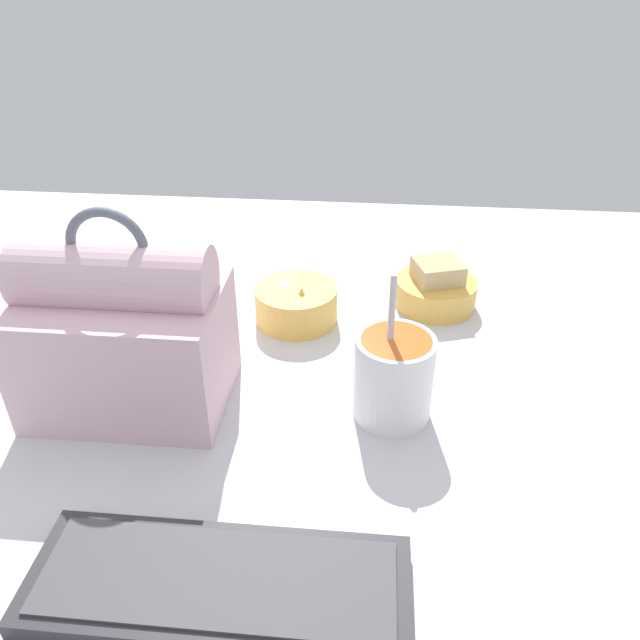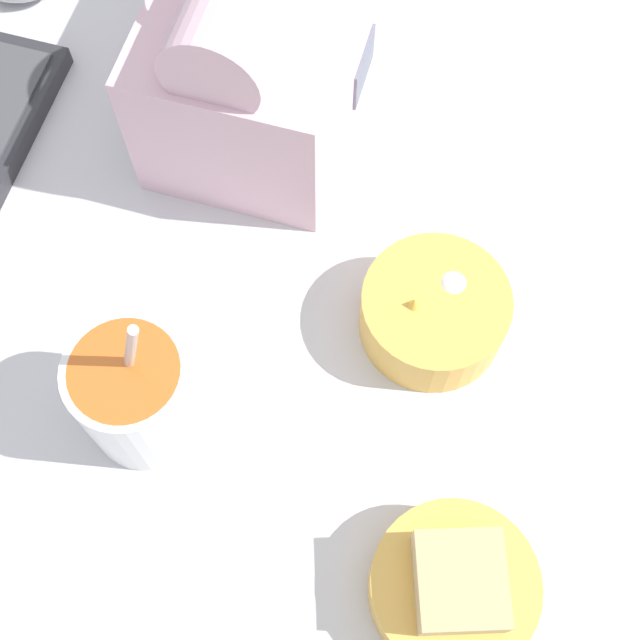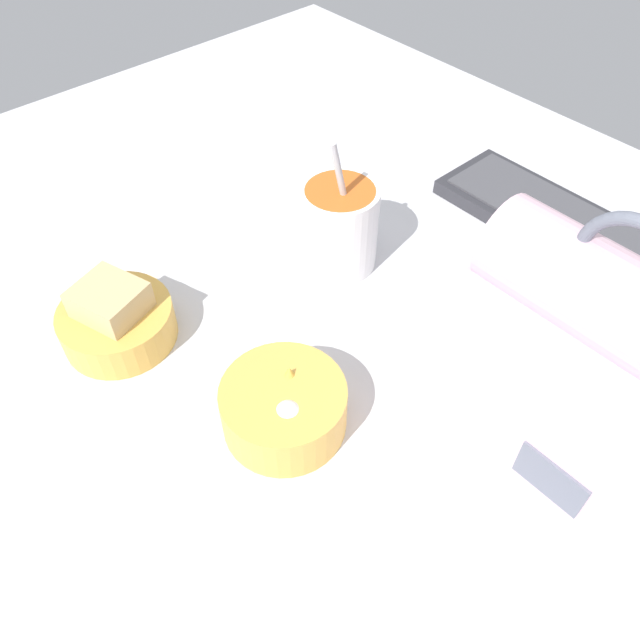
{
  "view_description": "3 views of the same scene",
  "coord_description": "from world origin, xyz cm",
  "px_view_note": "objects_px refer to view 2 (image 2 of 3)",
  "views": [
    {
      "loc": [
        -9.1,
        61.6,
        47.64
      ],
      "look_at": [
        -3.02,
        -2.96,
        7.0
      ],
      "focal_mm": 35.0,
      "sensor_mm": 36.0,
      "label": 1
    },
    {
      "loc": [
        -27.54,
        -9.95,
        66.16
      ],
      "look_at": [
        -3.02,
        -2.96,
        7.0
      ],
      "focal_mm": 50.0,
      "sensor_mm": 36.0,
      "label": 2
    },
    {
      "loc": [
        26.56,
        -29.29,
        50.32
      ],
      "look_at": [
        -3.02,
        -2.96,
        7.0
      ],
      "focal_mm": 35.0,
      "sensor_mm": 36.0,
      "label": 3
    }
  ],
  "objects_px": {
    "bento_bowl_sandwich": "(454,587)",
    "bento_bowl_snacks": "(433,312)",
    "lunch_bag": "(259,40)",
    "soup_cup": "(137,393)"
  },
  "relations": [
    {
      "from": "soup_cup",
      "to": "lunch_bag",
      "type": "bearing_deg",
      "value": -0.11
    },
    {
      "from": "bento_bowl_snacks",
      "to": "soup_cup",
      "type": "bearing_deg",
      "value": 124.84
    },
    {
      "from": "bento_bowl_sandwich",
      "to": "lunch_bag",
      "type": "bearing_deg",
      "value": 34.56
    },
    {
      "from": "soup_cup",
      "to": "bento_bowl_snacks",
      "type": "relative_size",
      "value": 1.47
    },
    {
      "from": "bento_bowl_snacks",
      "to": "lunch_bag",
      "type": "bearing_deg",
      "value": 48.74
    },
    {
      "from": "lunch_bag",
      "to": "soup_cup",
      "type": "xyz_separation_m",
      "value": [
        -0.29,
        0.0,
        -0.04
      ]
    },
    {
      "from": "lunch_bag",
      "to": "bento_bowl_snacks",
      "type": "bearing_deg",
      "value": -131.26
    },
    {
      "from": "bento_bowl_sandwich",
      "to": "bento_bowl_snacks",
      "type": "height_order",
      "value": "bento_bowl_sandwich"
    },
    {
      "from": "soup_cup",
      "to": "bento_bowl_sandwich",
      "type": "xyz_separation_m",
      "value": [
        -0.06,
        -0.24,
        -0.03
      ]
    },
    {
      "from": "soup_cup",
      "to": "bento_bowl_snacks",
      "type": "bearing_deg",
      "value": -55.16
    }
  ]
}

